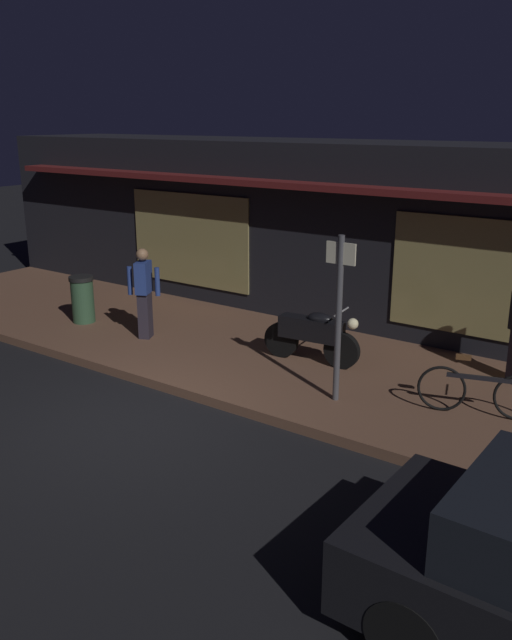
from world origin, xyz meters
name	(u,v)px	position (x,y,z in m)	size (l,w,h in m)	color
ground_plane	(133,421)	(0.00, 0.00, 0.00)	(60.00, 60.00, 0.00)	black
sidewalk_slab	(257,356)	(0.00, 3.00, 0.07)	(18.00, 4.00, 0.15)	brown
storefront_building	(351,231)	(0.00, 6.39, 1.80)	(18.00, 3.30, 3.60)	black
motorcycle	(313,334)	(1.06, 3.11, 0.65)	(1.70, 0.55, 0.97)	black
bicycle_parked	(479,391)	(3.96, 2.64, 0.51)	(1.60, 0.58, 0.91)	black
person_photographer	(144,291)	(-2.13, 2.46, 1.03)	(0.59, 0.44, 1.67)	#28232D
sign_post	(339,309)	(2.11, 1.99, 1.51)	(0.44, 0.09, 2.40)	#47474C
trash_bin	(83,299)	(-3.83, 2.45, 0.62)	(0.48, 0.48, 0.93)	#2D4C33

